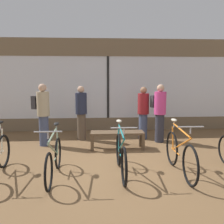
# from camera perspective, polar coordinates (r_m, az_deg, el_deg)

# --- Properties ---
(ground_plane) EXTENTS (24.00, 24.00, 0.00)m
(ground_plane) POSITION_cam_1_polar(r_m,az_deg,el_deg) (5.42, 1.17, -12.43)
(ground_plane) COLOR brown
(shop_back_wall) EXTENTS (12.00, 0.08, 3.20)m
(shop_back_wall) POSITION_cam_1_polar(r_m,az_deg,el_deg) (8.80, -0.92, 6.37)
(shop_back_wall) COLOR #7A664C
(shop_back_wall) RESTS_ON ground_plane
(bicycle_left) EXTENTS (0.46, 1.70, 1.01)m
(bicycle_left) POSITION_cam_1_polar(r_m,az_deg,el_deg) (4.87, -13.14, -10.31)
(bicycle_left) COLOR black
(bicycle_left) RESTS_ON ground_plane
(bicycle_center) EXTENTS (0.46, 1.73, 1.03)m
(bicycle_center) POSITION_cam_1_polar(r_m,az_deg,el_deg) (4.93, 2.06, -9.74)
(bicycle_center) COLOR black
(bicycle_center) RESTS_ON ground_plane
(bicycle_right) EXTENTS (0.46, 1.79, 1.05)m
(bicycle_right) POSITION_cam_1_polar(r_m,az_deg,el_deg) (5.11, 15.25, -9.16)
(bicycle_right) COLOR black
(bicycle_right) RESTS_ON ground_plane
(display_bench) EXTENTS (1.40, 0.44, 0.46)m
(display_bench) POSITION_cam_1_polar(r_m,az_deg,el_deg) (6.61, 1.20, -5.25)
(display_bench) COLOR brown
(display_bench) RESTS_ON ground_plane
(customer_near_rack) EXTENTS (0.56, 0.47, 1.71)m
(customer_near_rack) POSITION_cam_1_polar(r_m,az_deg,el_deg) (7.09, -15.55, -0.13)
(customer_near_rack) COLOR #424C6B
(customer_near_rack) RESTS_ON ground_plane
(customer_by_window) EXTENTS (0.48, 0.56, 1.68)m
(customer_by_window) POSITION_cam_1_polar(r_m,az_deg,el_deg) (7.35, 10.80, 0.18)
(customer_by_window) COLOR #2D2D38
(customer_by_window) RESTS_ON ground_plane
(customer_mid_floor) EXTENTS (0.45, 0.45, 1.60)m
(customer_mid_floor) POSITION_cam_1_polar(r_m,az_deg,el_deg) (7.63, 7.14, 0.00)
(customer_mid_floor) COLOR #424C6B
(customer_mid_floor) RESTS_ON ground_plane
(customer_near_bench) EXTENTS (0.38, 0.38, 1.63)m
(customer_near_bench) POSITION_cam_1_polar(r_m,az_deg,el_deg) (7.54, -7.05, 0.03)
(customer_near_bench) COLOR brown
(customer_near_bench) RESTS_ON ground_plane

